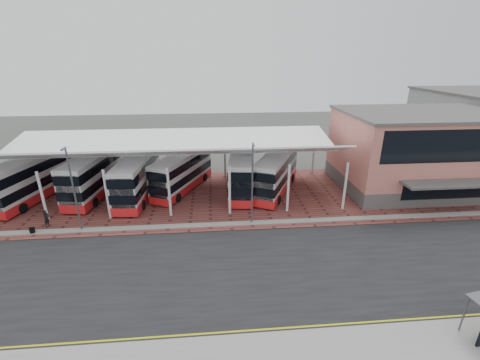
{
  "coord_description": "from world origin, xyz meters",
  "views": [
    {
      "loc": [
        -1.54,
        -21.1,
        15.34
      ],
      "look_at": [
        1.13,
        9.48,
        3.32
      ],
      "focal_mm": 24.0,
      "sensor_mm": 36.0,
      "label": 1
    }
  ],
  "objects": [
    {
      "name": "bus_4",
      "position": [
        1.84,
        14.68,
        2.42
      ],
      "size": [
        4.06,
        11.78,
        4.76
      ],
      "rotation": [
        0.0,
        0.0,
        -0.12
      ],
      "color": "silver",
      "rests_on": "forecourt"
    },
    {
      "name": "road",
      "position": [
        0.0,
        -1.0,
        0.01
      ],
      "size": [
        120.0,
        14.0,
        0.02
      ],
      "primitive_type": "cube",
      "color": "black",
      "rests_on": "ground"
    },
    {
      "name": "bus_0",
      "position": [
        -21.71,
        14.34,
        2.45
      ],
      "size": [
        5.33,
        11.98,
        4.81
      ],
      "rotation": [
        0.0,
        0.0,
        -0.23
      ],
      "color": "silver",
      "rests_on": "forecourt"
    },
    {
      "name": "lamp_east",
      "position": [
        2.0,
        6.27,
        4.36
      ],
      "size": [
        0.16,
        0.9,
        8.07
      ],
      "color": "#4C4E52",
      "rests_on": "ground"
    },
    {
      "name": "suitcase",
      "position": [
        -18.22,
        6.0,
        0.38
      ],
      "size": [
        0.37,
        0.26,
        0.63
      ],
      "primitive_type": "cube",
      "color": "black",
      "rests_on": "forecourt"
    },
    {
      "name": "lamp_west",
      "position": [
        -14.0,
        6.27,
        4.36
      ],
      "size": [
        0.16,
        0.9,
        8.07
      ],
      "color": "#4C4E52",
      "rests_on": "ground"
    },
    {
      "name": "bus_2",
      "position": [
        -10.14,
        13.89,
        2.41
      ],
      "size": [
        3.43,
        11.64,
        4.74
      ],
      "rotation": [
        0.0,
        0.0,
        -0.06
      ],
      "color": "silver",
      "rests_on": "forecourt"
    },
    {
      "name": "yellow_line_near",
      "position": [
        0.0,
        -7.0,
        0.03
      ],
      "size": [
        120.0,
        0.12,
        0.01
      ],
      "primitive_type": "cube",
      "color": "gold",
      "rests_on": "road"
    },
    {
      "name": "bus_3",
      "position": [
        -5.26,
        15.35,
        2.25
      ],
      "size": [
        6.75,
        10.76,
        4.42
      ],
      "rotation": [
        0.0,
        0.0,
        -0.43
      ],
      "color": "silver",
      "rests_on": "forecourt"
    },
    {
      "name": "north_kerb",
      "position": [
        0.0,
        6.2,
        0.07
      ],
      "size": [
        120.0,
        0.8,
        0.14
      ],
      "primitive_type": "cube",
      "color": "gray",
      "rests_on": "ground"
    },
    {
      "name": "yellow_line_far",
      "position": [
        0.0,
        -6.7,
        0.03
      ],
      "size": [
        120.0,
        0.12,
        0.01
      ],
      "primitive_type": "cube",
      "color": "gold",
      "rests_on": "road"
    },
    {
      "name": "bus_1",
      "position": [
        -15.14,
        15.06,
        2.46
      ],
      "size": [
        4.29,
        11.98,
        4.83
      ],
      "rotation": [
        0.0,
        0.0,
        -0.14
      ],
      "color": "silver",
      "rests_on": "forecourt"
    },
    {
      "name": "terminal",
      "position": [
        23.0,
        13.92,
        4.66
      ],
      "size": [
        18.4,
        14.4,
        9.25
      ],
      "color": "#504D4B",
      "rests_on": "ground"
    },
    {
      "name": "ground",
      "position": [
        0.0,
        0.0,
        0.0
      ],
      "size": [
        140.0,
        140.0,
        0.0
      ],
      "primitive_type": "plane",
      "color": "#41433F"
    },
    {
      "name": "pedestrian",
      "position": [
        -17.43,
        7.24,
        0.93
      ],
      "size": [
        0.51,
        0.69,
        1.74
      ],
      "primitive_type": "imported",
      "rotation": [
        0.0,
        0.0,
        1.41
      ],
      "color": "black",
      "rests_on": "forecourt"
    },
    {
      "name": "canopy",
      "position": [
        -6.0,
        13.94,
        5.8
      ],
      "size": [
        37.0,
        11.63,
        7.07
      ],
      "color": "silver",
      "rests_on": "ground"
    },
    {
      "name": "bus_5",
      "position": [
        5.84,
        13.95,
        2.35
      ],
      "size": [
        7.17,
        11.21,
        4.62
      ],
      "rotation": [
        0.0,
        0.0,
        -0.45
      ],
      "color": "silver",
      "rests_on": "forecourt"
    },
    {
      "name": "forecourt",
      "position": [
        2.0,
        13.0,
        0.03
      ],
      "size": [
        72.0,
        16.0,
        0.06
      ],
      "primitive_type": "cube",
      "color": "brown",
      "rests_on": "ground"
    }
  ]
}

